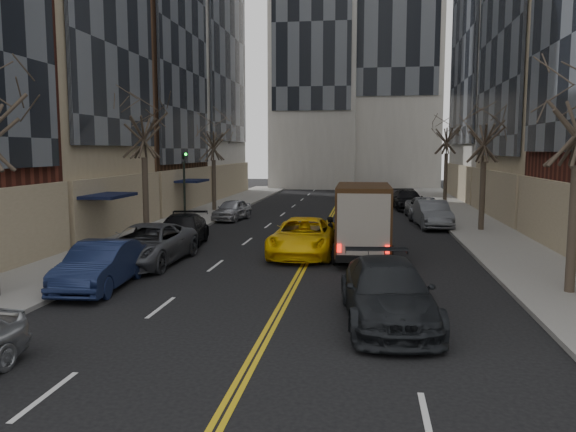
% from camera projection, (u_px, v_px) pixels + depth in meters
% --- Properties ---
extents(sidewalk_left, '(4.00, 66.00, 0.15)m').
position_uv_depth(sidewalk_left, '(186.00, 221.00, 35.88)').
color(sidewalk_left, slate).
rests_on(sidewalk_left, ground).
extents(sidewalk_right, '(4.00, 66.00, 0.15)m').
position_uv_depth(sidewalk_right, '(478.00, 226.00, 33.39)').
color(sidewalk_right, slate).
rests_on(sidewalk_right, ground).
extents(tree_lf_mid, '(3.20, 3.20, 8.91)m').
position_uv_depth(tree_lf_mid, '(143.00, 110.00, 28.20)').
color(tree_lf_mid, '#382D23').
rests_on(tree_lf_mid, sidewalk_left).
extents(tree_lf_far, '(3.20, 3.20, 8.12)m').
position_uv_depth(tree_lf_far, '(213.00, 130.00, 41.05)').
color(tree_lf_far, '#382D23').
rests_on(tree_lf_far, sidewalk_left).
extents(tree_rt_mid, '(3.20, 3.20, 8.32)m').
position_uv_depth(tree_rt_mid, '(485.00, 121.00, 30.73)').
color(tree_rt_mid, '#382D23').
rests_on(tree_rt_mid, sidewalk_right).
extents(tree_rt_far, '(3.20, 3.20, 9.11)m').
position_uv_depth(tree_rt_far, '(447.00, 123.00, 45.41)').
color(tree_rt_far, '#382D23').
rests_on(tree_rt_far, sidewalk_right).
extents(traffic_signal, '(0.29, 0.26, 4.70)m').
position_uv_depth(traffic_signal, '(184.00, 183.00, 30.41)').
color(traffic_signal, black).
rests_on(traffic_signal, sidewalk_left).
extents(ups_truck, '(2.44, 5.79, 3.15)m').
position_uv_depth(ups_truck, '(363.00, 221.00, 23.70)').
color(ups_truck, black).
rests_on(ups_truck, ground).
extents(observer_sedan, '(2.83, 5.82, 1.63)m').
position_uv_depth(observer_sedan, '(387.00, 293.00, 14.93)').
color(observer_sedan, black).
rests_on(observer_sedan, ground).
extents(taxi, '(2.72, 5.80, 1.60)m').
position_uv_depth(taxi, '(303.00, 237.00, 24.52)').
color(taxi, yellow).
rests_on(taxi, ground).
extents(pedestrian, '(0.52, 0.65, 1.57)m').
position_uv_depth(pedestrian, '(331.00, 234.00, 25.60)').
color(pedestrian, black).
rests_on(pedestrian, ground).
extents(parked_lf_b, '(1.97, 4.82, 1.55)m').
position_uv_depth(parked_lf_b, '(100.00, 265.00, 18.61)').
color(parked_lf_b, '#131C3C').
rests_on(parked_lf_b, ground).
extents(parked_lf_c, '(2.78, 5.84, 1.61)m').
position_uv_depth(parked_lf_c, '(147.00, 245.00, 22.50)').
color(parked_lf_c, '#46484D').
rests_on(parked_lf_c, ground).
extents(parked_lf_d, '(2.76, 5.41, 1.50)m').
position_uv_depth(parked_lf_d, '(181.00, 231.00, 26.71)').
color(parked_lf_d, black).
rests_on(parked_lf_d, ground).
extents(parked_lf_e, '(2.16, 4.20, 1.37)m').
position_uv_depth(parked_lf_e, '(232.00, 210.00, 36.70)').
color(parked_lf_e, '#ACADB4').
rests_on(parked_lf_e, ground).
extents(parked_rt_a, '(2.03, 4.97, 1.60)m').
position_uv_depth(parked_rt_a, '(432.00, 214.00, 33.22)').
color(parked_rt_a, '#515459').
rests_on(parked_rt_a, ground).
extents(parked_rt_b, '(2.43, 5.16, 1.43)m').
position_uv_depth(parked_rt_b, '(425.00, 208.00, 37.44)').
color(parked_rt_b, '#989B9F').
rests_on(parked_rt_b, ground).
extents(parked_rt_c, '(2.68, 5.43, 1.52)m').
position_uv_depth(parked_rt_c, '(407.00, 200.00, 43.08)').
color(parked_rt_c, black).
rests_on(parked_rt_c, ground).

